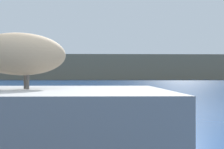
# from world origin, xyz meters

# --- Properties ---
(hillside_backdrop) EXTENTS (140.00, 14.59, 6.34)m
(hillside_backdrop) POSITION_xyz_m (0.00, 75.88, 3.17)
(hillside_backdrop) COLOR #7F755B
(hillside_backdrop) RESTS_ON ground
(pier_dock) EXTENTS (2.86, 2.03, 0.86)m
(pier_dock) POSITION_xyz_m (-0.64, 0.39, 0.43)
(pier_dock) COLOR gray
(pier_dock) RESTS_ON ground
(pelican) EXTENTS (1.22, 0.74, 0.90)m
(pelican) POSITION_xyz_m (-0.66, 0.38, 1.24)
(pelican) COLOR gray
(pelican) RESTS_ON pier_dock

